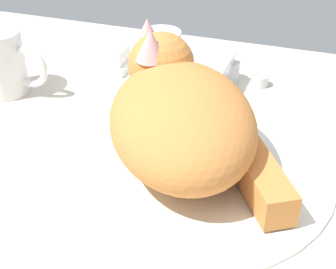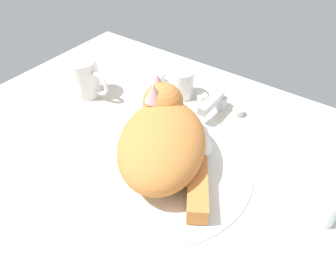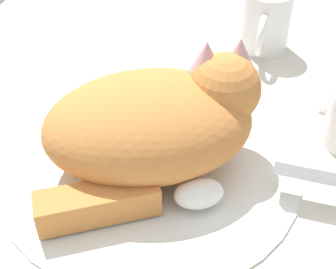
# 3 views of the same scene
# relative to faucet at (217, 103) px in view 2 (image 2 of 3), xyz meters

# --- Properties ---
(ground_plane) EXTENTS (1.10, 0.83, 0.03)m
(ground_plane) POSITION_rel_faucet_xyz_m (0.00, -0.23, -0.04)
(ground_plane) COLOR beige
(sink_basin) EXTENTS (0.37, 0.37, 0.01)m
(sink_basin) POSITION_rel_faucet_xyz_m (0.00, -0.23, -0.02)
(sink_basin) COLOR silver
(sink_basin) RESTS_ON ground_plane
(faucet) EXTENTS (0.13, 0.11, 0.05)m
(faucet) POSITION_rel_faucet_xyz_m (0.00, 0.00, 0.00)
(faucet) COLOR silver
(faucet) RESTS_ON ground_plane
(cat) EXTENTS (0.28, 0.30, 0.14)m
(cat) POSITION_rel_faucet_xyz_m (-0.00, -0.22, 0.04)
(cat) COLOR #D17F3D
(cat) RESTS_ON sink_basin
(coffee_mug) EXTENTS (0.12, 0.08, 0.10)m
(coffee_mug) POSITION_rel_faucet_xyz_m (-0.32, -0.13, 0.02)
(coffee_mug) COLOR white
(coffee_mug) RESTS_ON ground_plane
(rinse_cup) EXTENTS (0.06, 0.06, 0.07)m
(rinse_cup) POSITION_rel_faucet_xyz_m (-0.11, 0.00, 0.01)
(rinse_cup) COLOR white
(rinse_cup) RESTS_ON ground_plane
(soap_dish) EXTENTS (0.09, 0.06, 0.01)m
(soap_dish) POSITION_rel_faucet_xyz_m (-0.21, -0.00, -0.02)
(soap_dish) COLOR white
(soap_dish) RESTS_ON ground_plane
(soap_bar) EXTENTS (0.08, 0.05, 0.02)m
(soap_bar) POSITION_rel_faucet_xyz_m (-0.21, -0.00, -0.00)
(soap_bar) COLOR white
(soap_bar) RESTS_ON soap_dish
(toothpaste_bottle) EXTENTS (0.03, 0.03, 0.15)m
(toothpaste_bottle) POSITION_rel_faucet_xyz_m (0.31, -0.17, 0.05)
(toothpaste_bottle) COLOR white
(toothpaste_bottle) RESTS_ON ground_plane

